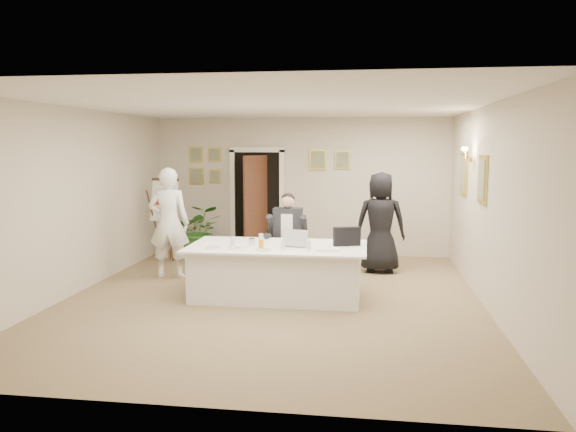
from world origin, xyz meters
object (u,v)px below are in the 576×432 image
(flip_chart, at_px, (167,224))
(standing_woman, at_px, (381,222))
(laptop, at_px, (296,236))
(steel_jug, at_px, (252,242))
(conference_table, at_px, (277,271))
(standing_man, at_px, (169,223))
(paper_stack, at_px, (329,249))
(potted_palm, at_px, (199,230))
(seated_man, at_px, (287,237))
(oj_glass, at_px, (261,245))
(laptop_bag, at_px, (347,236))

(flip_chart, relative_size, standing_woman, 0.89)
(standing_woman, xyz_separation_m, laptop, (-1.26, -1.89, 0.02))
(flip_chart, relative_size, steel_jug, 14.37)
(conference_table, xyz_separation_m, steel_jug, (-0.36, -0.09, 0.44))
(standing_man, xyz_separation_m, paper_stack, (2.79, -1.28, -0.15))
(conference_table, distance_m, flip_chart, 3.36)
(conference_table, distance_m, standing_woman, 2.50)
(standing_woman, height_order, potted_palm, standing_woman)
(laptop, distance_m, steel_jug, 0.66)
(standing_woman, bearing_deg, seated_man, 31.87)
(conference_table, xyz_separation_m, paper_stack, (0.78, -0.29, 0.40))
(flip_chart, bearing_deg, conference_table, -41.60)
(seated_man, xyz_separation_m, flip_chart, (-2.51, 1.25, -0.01))
(standing_man, relative_size, paper_stack, 5.95)
(standing_woman, distance_m, oj_glass, 2.81)
(standing_man, xyz_separation_m, steel_jug, (1.65, -1.08, -0.11))
(standing_man, bearing_deg, laptop_bag, 158.13)
(laptop, distance_m, paper_stack, 0.59)
(flip_chart, height_order, laptop_bag, flip_chart)
(paper_stack, height_order, steel_jug, steel_jug)
(standing_woman, height_order, oj_glass, standing_woman)
(conference_table, relative_size, standing_man, 1.39)
(conference_table, bearing_deg, seated_man, 89.19)
(standing_woman, height_order, laptop_bag, standing_woman)
(flip_chart, height_order, standing_man, standing_man)
(potted_palm, xyz_separation_m, laptop_bag, (3.07, -2.73, 0.38))
(standing_woman, distance_m, steel_jug, 2.76)
(standing_woman, relative_size, steel_jug, 16.19)
(seated_man, bearing_deg, steel_jug, -107.42)
(conference_table, relative_size, oj_glass, 19.98)
(oj_glass, relative_size, steel_jug, 1.18)
(potted_palm, height_order, laptop, potted_palm)
(paper_stack, bearing_deg, oj_glass, -178.56)
(seated_man, height_order, flip_chart, flip_chart)
(potted_palm, xyz_separation_m, paper_stack, (2.84, -3.15, 0.26))
(paper_stack, bearing_deg, laptop, 149.13)
(paper_stack, height_order, oj_glass, oj_glass)
(paper_stack, bearing_deg, laptop_bag, 61.21)
(oj_glass, xyz_separation_m, steel_jug, (-0.18, 0.22, -0.01))
(laptop_bag, bearing_deg, laptop, 170.59)
(laptop_bag, bearing_deg, conference_table, 168.41)
(laptop_bag, relative_size, paper_stack, 1.25)
(seated_man, height_order, standing_woman, standing_woman)
(conference_table, height_order, paper_stack, paper_stack)
(seated_man, bearing_deg, standing_man, -178.51)
(flip_chart, distance_m, laptop_bag, 4.09)
(steel_jug, bearing_deg, flip_chart, 132.73)
(conference_table, bearing_deg, potted_palm, 125.79)
(standing_man, xyz_separation_m, laptop_bag, (3.02, -0.86, -0.02))
(seated_man, bearing_deg, laptop_bag, -37.69)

